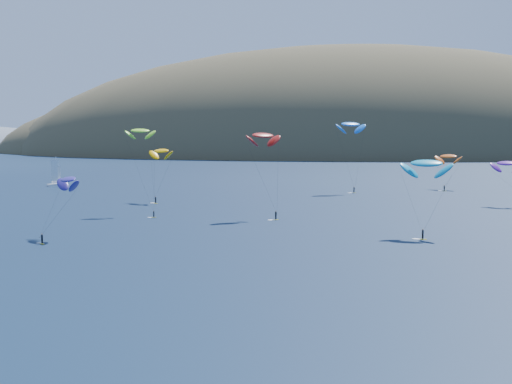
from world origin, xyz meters
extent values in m
plane|color=black|center=(0.00, 0.00, 0.00)|extent=(2800.00, 2800.00, 0.00)
ellipsoid|color=#3D3526|center=(20.00, 560.00, -12.60)|extent=(600.00, 300.00, 210.00)
ellipsoid|color=#3D3526|center=(-140.00, 590.00, -7.20)|extent=(340.00, 240.00, 120.00)
ellipsoid|color=slate|center=(-340.00, 720.00, -2.64)|extent=(240.00, 180.00, 44.00)
cube|color=silver|center=(-88.83, 197.26, 0.36)|extent=(5.05, 7.81, 0.92)
cylinder|color=silver|center=(-88.83, 197.78, 5.72)|extent=(0.14, 0.14, 10.72)
cube|color=gold|center=(-33.74, 139.31, 0.04)|extent=(1.53, 1.13, 0.08)
cylinder|color=black|center=(-33.74, 139.31, 0.99)|extent=(0.35, 0.35, 1.62)
sphere|color=#8C6047|center=(-33.74, 139.31, 1.93)|extent=(0.27, 0.27, 0.27)
ellipsoid|color=#EFAC00|center=(-33.74, 145.94, 15.05)|extent=(9.49, 7.79, 4.82)
cube|color=gold|center=(-25.36, 107.44, 0.03)|extent=(1.29, 0.85, 0.07)
cylinder|color=black|center=(-25.36, 107.44, 0.82)|extent=(0.29, 0.29, 1.33)
sphere|color=#8C6047|center=(-25.36, 107.44, 1.59)|extent=(0.22, 0.22, 0.22)
ellipsoid|color=#85E72D|center=(-31.47, 117.34, 21.12)|extent=(8.09, 6.14, 4.09)
cube|color=gold|center=(23.43, 181.02, 0.04)|extent=(1.66, 1.18, 0.09)
cylinder|color=black|center=(23.43, 181.02, 1.07)|extent=(0.38, 0.38, 1.74)
sphere|color=#8C6047|center=(23.43, 181.02, 2.08)|extent=(0.29, 0.29, 0.29)
ellipsoid|color=blue|center=(22.04, 185.54, 23.16)|extent=(11.61, 9.26, 5.88)
cube|color=gold|center=(36.23, 80.48, 0.04)|extent=(1.60, 0.71, 0.09)
cylinder|color=black|center=(36.23, 80.48, 1.01)|extent=(0.36, 0.36, 1.65)
sphere|color=#8C6047|center=(36.23, 80.48, 1.97)|extent=(0.28, 0.28, 0.28)
ellipsoid|color=#098BB7|center=(37.33, 87.01, 14.63)|extent=(10.52, 6.22, 5.52)
ellipsoid|color=#581797|center=(65.73, 147.17, 11.94)|extent=(9.54, 7.21, 4.83)
cube|color=gold|center=(4.65, 106.68, 0.04)|extent=(1.53, 1.38, 0.09)
cylinder|color=black|center=(4.65, 106.68, 1.05)|extent=(0.38, 0.38, 1.71)
sphere|color=#8C6047|center=(4.65, 106.68, 2.04)|extent=(0.29, 0.29, 0.29)
ellipsoid|color=#A91A15|center=(0.81, 112.89, 19.99)|extent=(9.70, 9.09, 5.08)
cube|color=gold|center=(-35.19, 65.57, 0.04)|extent=(1.33, 1.31, 0.08)
cylinder|color=black|center=(-35.19, 65.57, 0.95)|extent=(0.34, 0.34, 1.55)
sphere|color=#8C6047|center=(-35.19, 65.57, 1.85)|extent=(0.26, 0.26, 0.26)
ellipsoid|color=navy|center=(-33.83, 75.37, 11.51)|extent=(8.07, 7.99, 4.33)
cube|color=gold|center=(54.56, 192.39, 0.05)|extent=(1.66, 1.27, 0.09)
cylinder|color=black|center=(54.56, 192.39, 1.08)|extent=(0.39, 0.39, 1.76)
sphere|color=#8C6047|center=(54.56, 192.39, 2.11)|extent=(0.30, 0.30, 0.30)
ellipsoid|color=#C65114|center=(57.04, 202.37, 11.74)|extent=(10.55, 8.85, 5.37)
camera|label=1|loc=(21.94, -60.27, 21.57)|focal=50.00mm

